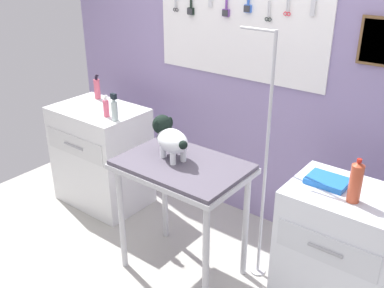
{
  "coord_description": "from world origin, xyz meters",
  "views": [
    {
      "loc": [
        1.73,
        -1.74,
        2.23
      ],
      "look_at": [
        0.16,
        0.3,
        1.05
      ],
      "focal_mm": 41.26,
      "sensor_mm": 36.0,
      "label": 1
    }
  ],
  "objects_px": {
    "counter_left": "(102,156)",
    "spray_bottle_short": "(106,108)",
    "cabinet_right": "(338,254)",
    "dog": "(170,137)",
    "grooming_arm": "(264,173)",
    "grooming_table": "(182,177)",
    "soda_bottle": "(356,182)"
  },
  "relations": [
    {
      "from": "cabinet_right",
      "to": "spray_bottle_short",
      "type": "bearing_deg",
      "value": -178.58
    },
    {
      "from": "cabinet_right",
      "to": "spray_bottle_short",
      "type": "xyz_separation_m",
      "value": [
        -2.01,
        -0.05,
        0.54
      ]
    },
    {
      "from": "grooming_table",
      "to": "counter_left",
      "type": "relative_size",
      "value": 0.97
    },
    {
      "from": "grooming_table",
      "to": "grooming_arm",
      "type": "relative_size",
      "value": 0.5
    },
    {
      "from": "grooming_table",
      "to": "soda_bottle",
      "type": "relative_size",
      "value": 3.37
    },
    {
      "from": "grooming_table",
      "to": "counter_left",
      "type": "distance_m",
      "value": 1.29
    },
    {
      "from": "cabinet_right",
      "to": "soda_bottle",
      "type": "distance_m",
      "value": 0.58
    },
    {
      "from": "dog",
      "to": "cabinet_right",
      "type": "bearing_deg",
      "value": 13.28
    },
    {
      "from": "dog",
      "to": "counter_left",
      "type": "distance_m",
      "value": 1.27
    },
    {
      "from": "counter_left",
      "to": "cabinet_right",
      "type": "relative_size",
      "value": 1.02
    },
    {
      "from": "dog",
      "to": "soda_bottle",
      "type": "relative_size",
      "value": 1.41
    },
    {
      "from": "counter_left",
      "to": "spray_bottle_short",
      "type": "xyz_separation_m",
      "value": [
        0.22,
        -0.08,
        0.53
      ]
    },
    {
      "from": "grooming_table",
      "to": "dog",
      "type": "distance_m",
      "value": 0.28
    },
    {
      "from": "grooming_table",
      "to": "dog",
      "type": "relative_size",
      "value": 2.4
    },
    {
      "from": "dog",
      "to": "soda_bottle",
      "type": "height_order",
      "value": "dog"
    },
    {
      "from": "grooming_table",
      "to": "spray_bottle_short",
      "type": "relative_size",
      "value": 4.79
    },
    {
      "from": "dog",
      "to": "counter_left",
      "type": "relative_size",
      "value": 0.41
    },
    {
      "from": "grooming_table",
      "to": "dog",
      "type": "height_order",
      "value": "dog"
    },
    {
      "from": "cabinet_right",
      "to": "dog",
      "type": "bearing_deg",
      "value": -166.72
    },
    {
      "from": "grooming_table",
      "to": "soda_bottle",
      "type": "xyz_separation_m",
      "value": [
        1.07,
        0.2,
        0.24
      ]
    },
    {
      "from": "grooming_arm",
      "to": "cabinet_right",
      "type": "bearing_deg",
      "value": -2.99
    },
    {
      "from": "soda_bottle",
      "to": "counter_left",
      "type": "bearing_deg",
      "value": 177.07
    },
    {
      "from": "dog",
      "to": "grooming_table",
      "type": "bearing_deg",
      "value": -8.16
    },
    {
      "from": "grooming_arm",
      "to": "dog",
      "type": "relative_size",
      "value": 4.75
    },
    {
      "from": "spray_bottle_short",
      "to": "soda_bottle",
      "type": "distance_m",
      "value": 2.06
    },
    {
      "from": "grooming_table",
      "to": "cabinet_right",
      "type": "height_order",
      "value": "cabinet_right"
    },
    {
      "from": "grooming_arm",
      "to": "counter_left",
      "type": "xyz_separation_m",
      "value": [
        -1.66,
        0.0,
        -0.37
      ]
    },
    {
      "from": "grooming_table",
      "to": "grooming_arm",
      "type": "xyz_separation_m",
      "value": [
        0.45,
        0.32,
        0.04
      ]
    },
    {
      "from": "grooming_arm",
      "to": "grooming_table",
      "type": "bearing_deg",
      "value": -144.68
    },
    {
      "from": "dog",
      "to": "cabinet_right",
      "type": "relative_size",
      "value": 0.41
    },
    {
      "from": "dog",
      "to": "soda_bottle",
      "type": "distance_m",
      "value": 1.21
    },
    {
      "from": "grooming_table",
      "to": "grooming_arm",
      "type": "height_order",
      "value": "grooming_arm"
    }
  ]
}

